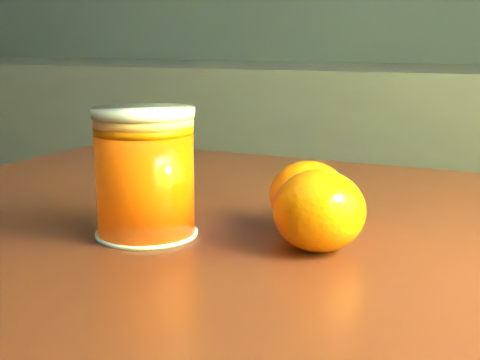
% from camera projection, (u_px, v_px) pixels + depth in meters
% --- Properties ---
extents(kitchen_counter, '(3.15, 0.60, 0.90)m').
position_uv_depth(kitchen_counter, '(155.00, 201.00, 2.20)').
color(kitchen_counter, '#55565B').
rests_on(kitchen_counter, ground).
extents(juice_glass, '(0.09, 0.09, 0.11)m').
position_uv_depth(juice_glass, '(145.00, 174.00, 0.58)').
color(juice_glass, '#E64B04').
rests_on(juice_glass, table).
extents(orange_front, '(0.08, 0.08, 0.07)m').
position_uv_depth(orange_front, '(319.00, 211.00, 0.54)').
color(orange_front, orange).
rests_on(orange_front, table).
extents(orange_back, '(0.09, 0.09, 0.06)m').
position_uv_depth(orange_back, '(308.00, 195.00, 0.61)').
color(orange_back, orange).
rests_on(orange_back, table).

